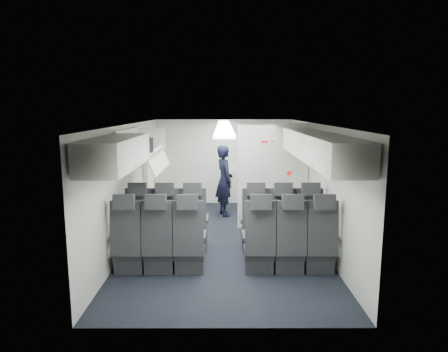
{
  "coord_description": "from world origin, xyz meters",
  "views": [
    {
      "loc": [
        -0.01,
        -7.11,
        2.43
      ],
      "look_at": [
        0.0,
        0.4,
        1.15
      ],
      "focal_mm": 32.0,
      "sensor_mm": 36.0,
      "label": 1
    }
  ],
  "objects_px": {
    "galley_unit": "(262,168)",
    "carry_on_bag": "(139,146)",
    "flight_attendant": "(224,181)",
    "boarding_door": "(150,176)",
    "seat_row_mid": "(224,246)",
    "seat_row_front": "(224,228)"
  },
  "relations": [
    {
      "from": "seat_row_front",
      "to": "galley_unit",
      "type": "height_order",
      "value": "galley_unit"
    },
    {
      "from": "carry_on_bag",
      "to": "flight_attendant",
      "type": "bearing_deg",
      "value": 60.65
    },
    {
      "from": "galley_unit",
      "to": "flight_attendant",
      "type": "relative_size",
      "value": 1.18
    },
    {
      "from": "seat_row_mid",
      "to": "boarding_door",
      "type": "xyz_separation_m",
      "value": [
        -1.64,
        2.99,
        0.55
      ]
    },
    {
      "from": "seat_row_front",
      "to": "boarding_door",
      "type": "relative_size",
      "value": 1.79
    },
    {
      "from": "galley_unit",
      "to": "carry_on_bag",
      "type": "height_order",
      "value": "carry_on_bag"
    },
    {
      "from": "seat_row_mid",
      "to": "galley_unit",
      "type": "bearing_deg",
      "value": 77.12
    },
    {
      "from": "seat_row_mid",
      "to": "carry_on_bag",
      "type": "relative_size",
      "value": 7.93
    },
    {
      "from": "seat_row_mid",
      "to": "boarding_door",
      "type": "relative_size",
      "value": 1.79
    },
    {
      "from": "carry_on_bag",
      "to": "galley_unit",
      "type": "bearing_deg",
      "value": 55.98
    },
    {
      "from": "flight_attendant",
      "to": "carry_on_bag",
      "type": "distance_m",
      "value": 2.92
    },
    {
      "from": "seat_row_front",
      "to": "seat_row_mid",
      "type": "xyz_separation_m",
      "value": [
        0.0,
        -0.9,
        0.0
      ]
    },
    {
      "from": "boarding_door",
      "to": "flight_attendant",
      "type": "xyz_separation_m",
      "value": [
        1.65,
        0.25,
        -0.15
      ]
    },
    {
      "from": "seat_row_front",
      "to": "carry_on_bag",
      "type": "relative_size",
      "value": 7.93
    },
    {
      "from": "galley_unit",
      "to": "flight_attendant",
      "type": "bearing_deg",
      "value": -135.64
    },
    {
      "from": "seat_row_front",
      "to": "carry_on_bag",
      "type": "bearing_deg",
      "value": -179.66
    },
    {
      "from": "galley_unit",
      "to": "carry_on_bag",
      "type": "xyz_separation_m",
      "value": [
        -2.36,
        -3.26,
        0.87
      ]
    },
    {
      "from": "boarding_door",
      "to": "flight_attendant",
      "type": "distance_m",
      "value": 1.68
    },
    {
      "from": "seat_row_front",
      "to": "boarding_door",
      "type": "height_order",
      "value": "boarding_door"
    },
    {
      "from": "boarding_door",
      "to": "galley_unit",
      "type": "bearing_deg",
      "value": 24.28
    },
    {
      "from": "flight_attendant",
      "to": "carry_on_bag",
      "type": "xyz_separation_m",
      "value": [
        -1.42,
        -2.34,
        1.01
      ]
    },
    {
      "from": "seat_row_mid",
      "to": "carry_on_bag",
      "type": "bearing_deg",
      "value": 147.64
    }
  ]
}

